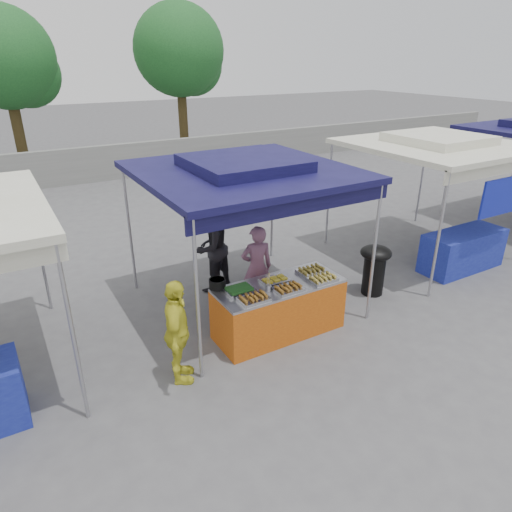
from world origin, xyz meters
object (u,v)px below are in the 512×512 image
wok_burner (375,266)px  helper_man (211,247)px  cooking_pot (217,284)px  vendor_table (279,309)px  vendor_woman (257,268)px  customer_person (177,333)px

wok_burner → helper_man: size_ratio=0.56×
cooking_pot → helper_man: (0.60, 1.52, -0.09)m
vendor_table → vendor_woman: (0.11, 0.87, 0.32)m
cooking_pot → helper_man: size_ratio=0.15×
customer_person → vendor_woman: bearing=-34.6°
wok_burner → customer_person: 4.00m
vendor_woman → customer_person: (-1.88, -1.17, -0.01)m
customer_person → helper_man: bearing=-11.0°
cooking_pot → vendor_table: bearing=-22.9°
vendor_table → customer_person: (-1.76, -0.30, 0.31)m
wok_burner → cooking_pot: bearing=166.9°
vendor_table → customer_person: size_ratio=1.35×
cooking_pot → wok_burner: (3.06, -0.14, -0.37)m
vendor_table → wok_burner: 2.21m
cooking_pot → vendor_woman: (0.97, 0.50, -0.18)m
wok_burner → helper_man: (-2.46, 1.67, 0.28)m
wok_burner → helper_man: bearing=135.4°
wok_burner → vendor_woman: 2.19m
vendor_table → cooking_pot: cooking_pot is taller
vendor_table → customer_person: bearing=-170.4°
vendor_woman → helper_man: (-0.38, 1.02, 0.09)m
helper_man → vendor_woman: bearing=82.8°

